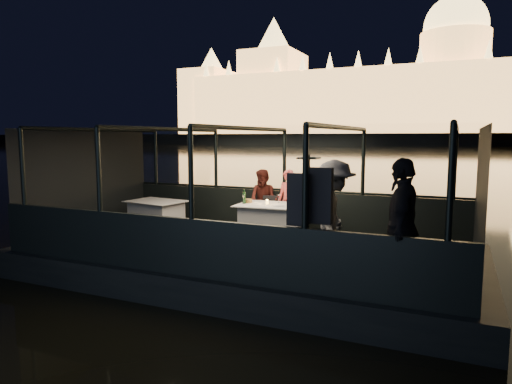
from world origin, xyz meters
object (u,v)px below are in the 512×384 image
at_px(dining_table_aft, 156,213).
at_px(chair_port_right, 286,214).
at_px(dining_table_central, 273,223).
at_px(person_woman_coral, 288,201).
at_px(wine_bottle, 244,196).
at_px(coat_stand, 308,225).
at_px(chair_port_left, 269,214).
at_px(person_man_maroon, 264,199).
at_px(passenger_dark, 401,233).
at_px(passenger_stripe, 333,219).

xyz_separation_m(dining_table_aft, chair_port_right, (2.91, 0.75, 0.06)).
height_order(dining_table_central, chair_port_right, chair_port_right).
bearing_deg(person_woman_coral, wine_bottle, -120.62).
bearing_deg(dining_table_aft, coat_stand, -29.19).
bearing_deg(chair_port_left, coat_stand, -75.06).
relative_size(dining_table_central, chair_port_right, 1.76).
distance_m(chair_port_left, wine_bottle, 0.89).
bearing_deg(person_man_maroon, passenger_dark, -41.80).
height_order(chair_port_left, chair_port_right, chair_port_left).
bearing_deg(dining_table_central, dining_table_aft, -179.69).
relative_size(dining_table_aft, passenger_dark, 0.68).
bearing_deg(wine_bottle, coat_stand, -48.00).
xyz_separation_m(dining_table_central, wine_bottle, (-0.60, -0.13, 0.53)).
height_order(coat_stand, passenger_stripe, coat_stand).
bearing_deg(coat_stand, person_woman_coral, 114.42).
bearing_deg(dining_table_aft, dining_table_central, 0.31).
distance_m(person_man_maroon, passenger_dark, 4.52).
xyz_separation_m(passenger_stripe, passenger_dark, (1.11, -0.68, 0.00)).
distance_m(dining_table_central, passenger_stripe, 2.37).
xyz_separation_m(chair_port_left, passenger_dark, (3.13, -2.88, 0.40)).
xyz_separation_m(person_woman_coral, wine_bottle, (-0.64, -0.91, 0.17)).
distance_m(chair_port_right, passenger_stripe, 2.92).
bearing_deg(dining_table_central, person_man_maroon, 125.33).
distance_m(coat_stand, passenger_stripe, 0.90).
bearing_deg(chair_port_left, wine_bottle, -125.89).
xyz_separation_m(chair_port_left, person_woman_coral, (0.39, 0.20, 0.30)).
relative_size(person_woman_coral, wine_bottle, 4.82).
height_order(dining_table_aft, person_man_maroon, person_man_maroon).
height_order(dining_table_central, coat_stand, coat_stand).
bearing_deg(chair_port_right, person_woman_coral, 25.99).
xyz_separation_m(chair_port_right, person_woman_coral, (0.05, 0.04, 0.30)).
xyz_separation_m(dining_table_central, person_woman_coral, (0.04, 0.78, 0.36)).
xyz_separation_m(coat_stand, passenger_stripe, (0.14, 0.88, -0.05)).
bearing_deg(wine_bottle, chair_port_left, 70.51).
xyz_separation_m(passenger_stripe, wine_bottle, (-2.27, 1.49, 0.06)).
relative_size(dining_table_central, person_woman_coral, 1.01).
distance_m(dining_table_aft, coat_stand, 5.12).
bearing_deg(passenger_stripe, person_woman_coral, 25.40).
distance_m(chair_port_right, person_man_maroon, 0.62).
distance_m(dining_table_central, person_woman_coral, 0.86).
bearing_deg(person_man_maroon, dining_table_central, -53.83).
bearing_deg(passenger_dark, coat_stand, -82.10).
relative_size(dining_table_central, dining_table_aft, 1.13).
bearing_deg(chair_port_left, passenger_dark, -59.06).
distance_m(chair_port_right, passenger_dark, 4.14).
distance_m(dining_table_aft, person_woman_coral, 3.09).
bearing_deg(chair_port_right, person_man_maroon, 159.91).
bearing_deg(person_woman_coral, coat_stand, -61.10).
bearing_deg(dining_table_aft, chair_port_left, 13.17).
relative_size(dining_table_central, passenger_dark, 0.77).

